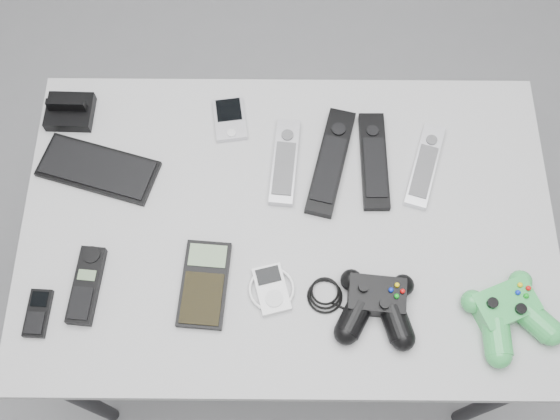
{
  "coord_description": "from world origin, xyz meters",
  "views": [
    {
      "loc": [
        -0.08,
        -0.45,
        1.9
      ],
      "look_at": [
        -0.08,
        0.06,
        0.72
      ],
      "focal_mm": 42.0,
      "sensor_mm": 36.0,
      "label": 1
    }
  ],
  "objects_px": {
    "remote_black_b": "(374,161)",
    "remote_silver_b": "(425,165)",
    "remote_black_a": "(331,161)",
    "calculator": "(204,284)",
    "mp3_player": "(272,289)",
    "controller_black": "(376,304)",
    "remote_silver_a": "(285,162)",
    "desk": "(288,234)",
    "mobile_phone": "(38,313)",
    "cordless_handset": "(86,285)",
    "pda_keyboard": "(98,169)",
    "controller_green": "(509,312)",
    "pda": "(230,119)"
  },
  "relations": [
    {
      "from": "remote_silver_b",
      "to": "calculator",
      "type": "xyz_separation_m",
      "value": [
        -0.44,
        -0.25,
        -0.0
      ]
    },
    {
      "from": "remote_black_a",
      "to": "cordless_handset",
      "type": "distance_m",
      "value": 0.54
    },
    {
      "from": "mp3_player",
      "to": "controller_black",
      "type": "relative_size",
      "value": 0.37
    },
    {
      "from": "desk",
      "to": "cordless_handset",
      "type": "bearing_deg",
      "value": -160.44
    },
    {
      "from": "remote_silver_a",
      "to": "mobile_phone",
      "type": "relative_size",
      "value": 2.14
    },
    {
      "from": "mobile_phone",
      "to": "controller_black",
      "type": "height_order",
      "value": "controller_black"
    },
    {
      "from": "pda_keyboard",
      "to": "remote_silver_a",
      "type": "distance_m",
      "value": 0.38
    },
    {
      "from": "remote_silver_b",
      "to": "controller_black",
      "type": "relative_size",
      "value": 0.76
    },
    {
      "from": "remote_black_b",
      "to": "mobile_phone",
      "type": "height_order",
      "value": "remote_black_b"
    },
    {
      "from": "desk",
      "to": "remote_silver_b",
      "type": "height_order",
      "value": "remote_silver_b"
    },
    {
      "from": "remote_black_a",
      "to": "remote_black_b",
      "type": "relative_size",
      "value": 1.11
    },
    {
      "from": "pda",
      "to": "controller_green",
      "type": "xyz_separation_m",
      "value": [
        0.53,
        -0.42,
        0.02
      ]
    },
    {
      "from": "pda_keyboard",
      "to": "calculator",
      "type": "height_order",
      "value": "calculator"
    },
    {
      "from": "remote_silver_b",
      "to": "cordless_handset",
      "type": "height_order",
      "value": "cordless_handset"
    },
    {
      "from": "remote_black_b",
      "to": "mobile_phone",
      "type": "relative_size",
      "value": 2.42
    },
    {
      "from": "mobile_phone",
      "to": "cordless_handset",
      "type": "height_order",
      "value": "cordless_handset"
    },
    {
      "from": "controller_green",
      "to": "calculator",
      "type": "bearing_deg",
      "value": 151.94
    },
    {
      "from": "remote_silver_b",
      "to": "controller_green",
      "type": "distance_m",
      "value": 0.33
    },
    {
      "from": "remote_silver_a",
      "to": "calculator",
      "type": "xyz_separation_m",
      "value": [
        -0.15,
        -0.26,
        -0.0
      ]
    },
    {
      "from": "pda_keyboard",
      "to": "controller_green",
      "type": "distance_m",
      "value": 0.84
    },
    {
      "from": "pda",
      "to": "controller_black",
      "type": "distance_m",
      "value": 0.49
    },
    {
      "from": "remote_silver_a",
      "to": "mp3_player",
      "type": "height_order",
      "value": "remote_silver_a"
    },
    {
      "from": "remote_silver_b",
      "to": "pda",
      "type": "bearing_deg",
      "value": -177.83
    },
    {
      "from": "remote_black_b",
      "to": "pda",
      "type": "bearing_deg",
      "value": 161.32
    },
    {
      "from": "remote_silver_b",
      "to": "remote_black_a",
      "type": "bearing_deg",
      "value": -164.72
    },
    {
      "from": "pda",
      "to": "remote_black_a",
      "type": "relative_size",
      "value": 0.41
    },
    {
      "from": "pda_keyboard",
      "to": "remote_black_b",
      "type": "distance_m",
      "value": 0.56
    },
    {
      "from": "remote_silver_a",
      "to": "controller_black",
      "type": "xyz_separation_m",
      "value": [
        0.17,
        -0.3,
        0.01
      ]
    },
    {
      "from": "remote_silver_b",
      "to": "pda_keyboard",
      "type": "bearing_deg",
      "value": -161.89
    },
    {
      "from": "mobile_phone",
      "to": "pda",
      "type": "bearing_deg",
      "value": 53.68
    },
    {
      "from": "remote_silver_a",
      "to": "controller_green",
      "type": "bearing_deg",
      "value": -32.4
    },
    {
      "from": "remote_black_b",
      "to": "mp3_player",
      "type": "xyz_separation_m",
      "value": [
        -0.21,
        -0.27,
        -0.0
      ]
    },
    {
      "from": "remote_silver_b",
      "to": "mobile_phone",
      "type": "height_order",
      "value": "remote_silver_b"
    },
    {
      "from": "cordless_handset",
      "to": "calculator",
      "type": "distance_m",
      "value": 0.22
    },
    {
      "from": "remote_silver_a",
      "to": "mobile_phone",
      "type": "distance_m",
      "value": 0.56
    },
    {
      "from": "cordless_handset",
      "to": "calculator",
      "type": "relative_size",
      "value": 0.88
    },
    {
      "from": "remote_black_b",
      "to": "controller_green",
      "type": "height_order",
      "value": "controller_green"
    },
    {
      "from": "desk",
      "to": "remote_black_b",
      "type": "xyz_separation_m",
      "value": [
        0.17,
        0.13,
        0.07
      ]
    },
    {
      "from": "mp3_player",
      "to": "cordless_handset",
      "type": "bearing_deg",
      "value": 164.74
    },
    {
      "from": "remote_black_a",
      "to": "remote_silver_a",
      "type": "bearing_deg",
      "value": -166.27
    },
    {
      "from": "pda_keyboard",
      "to": "controller_green",
      "type": "xyz_separation_m",
      "value": [
        0.79,
        -0.3,
        0.02
      ]
    },
    {
      "from": "pda",
      "to": "cordless_handset",
      "type": "xyz_separation_m",
      "value": [
        -0.26,
        -0.37,
        0.0
      ]
    },
    {
      "from": "pda_keyboard",
      "to": "calculator",
      "type": "distance_m",
      "value": 0.33
    },
    {
      "from": "remote_black_a",
      "to": "calculator",
      "type": "xyz_separation_m",
      "value": [
        -0.24,
        -0.26,
        -0.0
      ]
    },
    {
      "from": "pda",
      "to": "desk",
      "type": "bearing_deg",
      "value": -70.07
    },
    {
      "from": "remote_black_b",
      "to": "remote_silver_b",
      "type": "xyz_separation_m",
      "value": [
        0.1,
        -0.01,
        -0.0
      ]
    },
    {
      "from": "desk",
      "to": "remote_black_a",
      "type": "bearing_deg",
      "value": 56.55
    },
    {
      "from": "desk",
      "to": "controller_black",
      "type": "distance_m",
      "value": 0.25
    },
    {
      "from": "cordless_handset",
      "to": "pda",
      "type": "bearing_deg",
      "value": 60.06
    },
    {
      "from": "remote_black_a",
      "to": "remote_silver_b",
      "type": "height_order",
      "value": "remote_black_a"
    }
  ]
}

